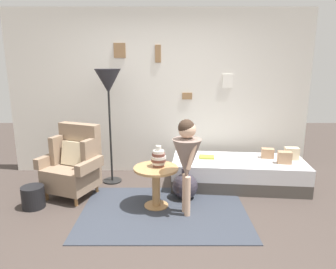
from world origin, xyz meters
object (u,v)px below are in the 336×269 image
object	(u,v)px
side_table	(155,179)
magazine_basket	(32,197)
demijohn_near	(184,186)
armchair	(73,164)
person_child	(186,155)
vase_striped	(158,158)
book_on_daybed	(206,157)
floor_lamp	(107,86)
daybed	(237,173)

from	to	relation	value
side_table	magazine_basket	size ratio (longest dim) A/B	1.99
magazine_basket	demijohn_near	bearing A→B (deg)	7.89
armchair	person_child	distance (m)	1.64
vase_striped	person_child	size ratio (longest dim) A/B	0.23
armchair	book_on_daybed	xyz separation A→B (m)	(1.86, 0.39, -0.02)
floor_lamp	person_child	size ratio (longest dim) A/B	1.45
side_table	person_child	distance (m)	0.56
person_child	magazine_basket	distance (m)	2.01
floor_lamp	person_child	bearing A→B (deg)	-44.31
armchair	side_table	world-z (taller)	armchair
floor_lamp	demijohn_near	world-z (taller)	floor_lamp
floor_lamp	armchair	bearing A→B (deg)	-132.51
person_child	armchair	bearing A→B (deg)	158.75
side_table	magazine_basket	distance (m)	1.56
armchair	side_table	size ratio (longest dim) A/B	1.75
person_child	book_on_daybed	xyz separation A→B (m)	(0.36, 0.97, -0.34)
side_table	magazine_basket	bearing A→B (deg)	-178.96
vase_striped	book_on_daybed	size ratio (longest dim) A/B	1.22
demijohn_near	magazine_basket	size ratio (longest dim) A/B	1.53
armchair	floor_lamp	xyz separation A→B (m)	(0.43, 0.46, 1.02)
daybed	demijohn_near	size ratio (longest dim) A/B	4.60
armchair	magazine_basket	world-z (taller)	armchair
vase_striped	magazine_basket	size ratio (longest dim) A/B	0.96
armchair	daybed	distance (m)	2.34
floor_lamp	magazine_basket	bearing A→B (deg)	-133.95
armchair	magazine_basket	size ratio (longest dim) A/B	3.46
book_on_daybed	demijohn_near	xyz separation A→B (m)	(-0.35, -0.53, -0.24)
armchair	vase_striped	bearing A→B (deg)	-16.54
daybed	magazine_basket	world-z (taller)	daybed
armchair	side_table	distance (m)	1.20
floor_lamp	book_on_daybed	distance (m)	1.77
armchair	person_child	size ratio (longest dim) A/B	0.83
armchair	vase_striped	xyz separation A→B (m)	(1.17, -0.35, 0.20)
floor_lamp	person_child	xyz separation A→B (m)	(1.07, -1.05, -0.71)
vase_striped	book_on_daybed	world-z (taller)	vase_striped
daybed	vase_striped	size ratio (longest dim) A/B	7.36
side_table	book_on_daybed	world-z (taller)	side_table
book_on_daybed	demijohn_near	distance (m)	0.68
daybed	person_child	size ratio (longest dim) A/B	1.69
person_child	book_on_daybed	size ratio (longest dim) A/B	5.31
person_child	book_on_daybed	distance (m)	1.09
book_on_daybed	magazine_basket	size ratio (longest dim) A/B	0.79
demijohn_near	vase_striped	bearing A→B (deg)	-149.05
book_on_daybed	side_table	bearing A→B (deg)	-133.36
demijohn_near	magazine_basket	xyz separation A→B (m)	(-1.92, -0.27, -0.04)
armchair	demijohn_near	world-z (taller)	armchair
side_table	floor_lamp	bearing A→B (deg)	129.99
armchair	demijohn_near	xyz separation A→B (m)	(1.51, -0.14, -0.26)
armchair	daybed	bearing A→B (deg)	7.47
side_table	demijohn_near	bearing A→B (deg)	32.29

